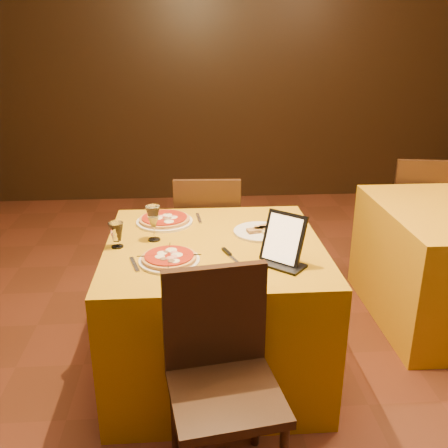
{
  "coord_description": "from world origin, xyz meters",
  "views": [
    {
      "loc": [
        -0.5,
        -1.97,
        1.75
      ],
      "look_at": [
        -0.33,
        0.36,
        0.86
      ],
      "focal_mm": 40.0,
      "sensor_mm": 36.0,
      "label": 1
    }
  ],
  "objects": [
    {
      "name": "fork_near",
      "position": [
        -0.76,
        0.15,
        0.75
      ],
      "size": [
        0.06,
        0.16,
        0.01
      ],
      "primitive_type": "cube",
      "rotation": [
        0.0,
        0.0,
        1.85
      ],
      "color": "#B7B9BF",
      "rests_on": "main_table"
    },
    {
      "name": "water_glass",
      "position": [
        -0.87,
        0.36,
        0.81
      ],
      "size": [
        0.09,
        0.09,
        0.13
      ],
      "primitive_type": null,
      "rotation": [
        0.0,
        0.0,
        -0.12
      ],
      "color": "silver",
      "rests_on": "main_table"
    },
    {
      "name": "pizza_near",
      "position": [
        -0.6,
        0.17,
        0.77
      ],
      "size": [
        0.29,
        0.29,
        0.03
      ],
      "rotation": [
        0.0,
        0.0,
        -0.15
      ],
      "color": "white",
      "rests_on": "main_table"
    },
    {
      "name": "wine_glass",
      "position": [
        -0.69,
        0.44,
        0.84
      ],
      "size": [
        0.1,
        0.1,
        0.19
      ],
      "primitive_type": null,
      "rotation": [
        0.0,
        0.0,
        0.26
      ],
      "color": "#C6C370",
      "rests_on": "main_table"
    },
    {
      "name": "chair_main_far",
      "position": [
        -0.38,
        1.19,
        0.46
      ],
      "size": [
        0.44,
        0.44,
        0.91
      ],
      "primitive_type": null,
      "rotation": [
        0.0,
        0.0,
        3.09
      ],
      "color": "black",
      "rests_on": "floor"
    },
    {
      "name": "main_table",
      "position": [
        -0.38,
        0.38,
        0.38
      ],
      "size": [
        1.1,
        1.1,
        0.75
      ],
      "primitive_type": "cube",
      "color": "#B7820B",
      "rests_on": "floor"
    },
    {
      "name": "wall_back",
      "position": [
        0.0,
        3.5,
        1.4
      ],
      "size": [
        6.0,
        0.01,
        2.8
      ],
      "primitive_type": "cube",
      "color": "black",
      "rests_on": "floor"
    },
    {
      "name": "knife",
      "position": [
        -0.3,
        0.17,
        0.75
      ],
      "size": [
        0.09,
        0.21,
        0.01
      ],
      "primitive_type": "cube",
      "rotation": [
        0.0,
        0.0,
        1.92
      ],
      "color": "#A7A9AE",
      "rests_on": "main_table"
    },
    {
      "name": "chair_side_far",
      "position": [
        1.24,
        1.58,
        0.46
      ],
      "size": [
        0.42,
        0.42,
        0.91
      ],
      "primitive_type": null,
      "rotation": [
        0.0,
        0.0,
        2.97
      ],
      "color": "black",
      "rests_on": "floor"
    },
    {
      "name": "tablet",
      "position": [
        -0.07,
        0.13,
        0.87
      ],
      "size": [
        0.22,
        0.2,
        0.24
      ],
      "primitive_type": "cube",
      "rotation": [
        -0.35,
        0.0,
        -0.71
      ],
      "color": "black",
      "rests_on": "main_table"
    },
    {
      "name": "chair_main_near",
      "position": [
        -0.38,
        -0.42,
        0.46
      ],
      "size": [
        0.45,
        0.45,
        0.91
      ],
      "primitive_type": null,
      "rotation": [
        0.0,
        0.0,
        0.15
      ],
      "color": "black",
      "rests_on": "floor"
    },
    {
      "name": "pizza_far",
      "position": [
        -0.64,
        0.69,
        0.77
      ],
      "size": [
        0.32,
        0.32,
        0.03
      ],
      "rotation": [
        0.0,
        0.0,
        0.14
      ],
      "color": "white",
      "rests_on": "main_table"
    },
    {
      "name": "cutlet_dish",
      "position": [
        -0.13,
        0.5,
        0.76
      ],
      "size": [
        0.29,
        0.29,
        0.03
      ],
      "rotation": [
        0.0,
        0.0,
        0.17
      ],
      "color": "white",
      "rests_on": "main_table"
    },
    {
      "name": "fork_far",
      "position": [
        -0.45,
        0.75,
        0.75
      ],
      "size": [
        0.03,
        0.17,
        0.01
      ],
      "primitive_type": "cube",
      "rotation": [
        0.0,
        0.0,
        1.66
      ],
      "color": "silver",
      "rests_on": "main_table"
    },
    {
      "name": "floor",
      "position": [
        0.0,
        0.0,
        -0.01
      ],
      "size": [
        6.0,
        7.0,
        0.01
      ],
      "primitive_type": "cube",
      "color": "#5E2D19",
      "rests_on": "ground"
    }
  ]
}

